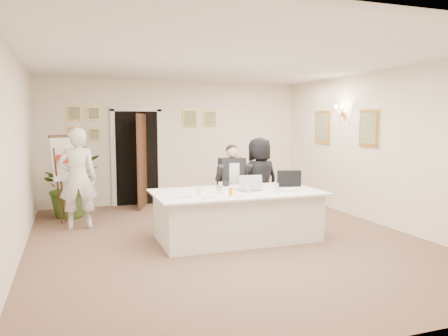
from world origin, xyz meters
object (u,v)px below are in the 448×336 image
at_px(standing_man, 78,179).
at_px(laptop, 248,181).
at_px(laptop_bag, 289,178).
at_px(oj_glass, 231,192).
at_px(steel_jug, 219,190).
at_px(standing_woman, 259,180).
at_px(potted_palm, 71,185).
at_px(flip_chart, 66,184).
at_px(seated_man, 233,184).
at_px(paper_stack, 289,190).
at_px(conference_table, 237,215).

xyz_separation_m(standing_man, laptop, (2.58, -1.50, 0.03)).
distance_m(standing_man, laptop_bag, 3.66).
bearing_deg(oj_glass, steel_jug, 105.49).
bearing_deg(standing_woman, potted_palm, -35.45).
bearing_deg(standing_man, flip_chart, -64.89).
relative_size(seated_man, paper_stack, 5.07).
bearing_deg(flip_chart, oj_glass, -46.38).
bearing_deg(laptop_bag, standing_woman, 118.95).
distance_m(conference_table, steel_jug, 0.57).
bearing_deg(standing_woman, oj_glass, 43.58).
xyz_separation_m(flip_chart, steel_jug, (2.23, -2.14, 0.09)).
xyz_separation_m(potted_palm, steel_jug, (2.16, -2.77, 0.21)).
bearing_deg(paper_stack, standing_woman, 90.55).
relative_size(standing_woman, laptop, 4.16).
xyz_separation_m(laptop_bag, paper_stack, (-0.21, -0.39, -0.12)).
relative_size(seated_man, potted_palm, 1.19).
bearing_deg(oj_glass, standing_man, 137.08).
relative_size(seated_man, laptop_bag, 3.77).
xyz_separation_m(conference_table, oj_glass, (-0.26, -0.41, 0.45)).
bearing_deg(steel_jug, conference_table, 20.62).
bearing_deg(steel_jug, standing_woman, 42.73).
height_order(seated_man, flip_chart, flip_chart).
bearing_deg(oj_glass, conference_table, 57.64).
bearing_deg(potted_palm, laptop, -43.78).
relative_size(conference_table, standing_man, 1.49).
relative_size(standing_man, laptop_bag, 4.52).
distance_m(potted_palm, steel_jug, 3.52).
distance_m(seated_man, standing_woman, 0.51).
bearing_deg(flip_chart, paper_stack, -33.33).
distance_m(standing_man, standing_woman, 3.24).
bearing_deg(steel_jug, standing_man, 140.45).
height_order(flip_chart, laptop_bag, flip_chart).
distance_m(flip_chart, laptop_bag, 4.04).
bearing_deg(oj_glass, seated_man, 68.18).
bearing_deg(conference_table, standing_woman, 49.16).
relative_size(laptop, paper_stack, 1.31).
relative_size(laptop_bag, steel_jug, 3.56).
distance_m(standing_man, oj_glass, 2.89).
bearing_deg(standing_woman, flip_chart, -25.85).
relative_size(potted_palm, laptop, 3.25).
distance_m(standing_woman, oj_glass, 1.71).
bearing_deg(paper_stack, standing_man, 151.02).
bearing_deg(laptop_bag, seated_man, 144.39).
bearing_deg(conference_table, laptop, 14.89).
distance_m(standing_woman, steel_jug, 1.55).
distance_m(paper_stack, steel_jug, 1.16).
height_order(conference_table, steel_jug, steel_jug).
distance_m(oj_glass, steel_jug, 0.30).
bearing_deg(standing_woman, seated_man, -14.98).
distance_m(standing_woman, paper_stack, 1.14).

